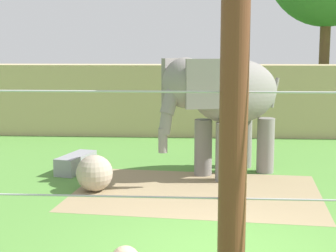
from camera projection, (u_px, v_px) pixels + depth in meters
ground_plane at (222, 250)px, 7.97m from camera, size 120.00×120.00×0.00m
dirt_patch at (197, 192)px, 11.23m from camera, size 5.67×4.20×0.01m
embankment_wall at (210, 100)px, 18.92m from camera, size 36.00×1.80×2.57m
elephant at (227, 98)px, 12.47m from camera, size 3.40×3.20×2.94m
enrichment_ball at (94, 173)px, 11.27m from camera, size 0.81×0.81×0.81m
cable_fence at (236, 174)px, 4.78m from camera, size 12.79×0.27×3.88m
feed_trough at (76, 163)px, 13.14m from camera, size 0.84×1.48×0.44m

